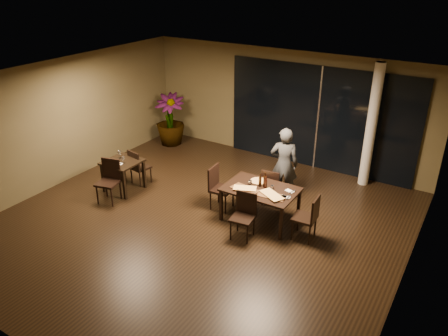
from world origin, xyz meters
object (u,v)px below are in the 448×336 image
at_px(chair_main_near, 244,213).
at_px(diner, 284,164).
at_px(main_table, 261,192).
at_px(chair_main_left, 218,185).
at_px(side_table, 123,166).
at_px(chair_main_far, 271,186).
at_px(potted_plant, 170,120).
at_px(bottle_b, 266,183).
at_px(bottle_c, 265,180).
at_px(chair_main_right, 309,216).
at_px(bottle_a, 260,180).
at_px(chair_side_far, 138,165).
at_px(chair_side_near, 109,178).

relative_size(chair_main_near, diner, 0.54).
height_order(main_table, chair_main_left, chair_main_left).
distance_m(main_table, side_table, 3.44).
bearing_deg(chair_main_left, chair_main_far, -58.58).
relative_size(diner, potted_plant, 1.14).
bearing_deg(bottle_b, diner, 94.11).
bearing_deg(bottle_b, chair_main_left, -177.04).
height_order(chair_main_left, diner, diner).
relative_size(potted_plant, bottle_c, 4.63).
height_order(chair_main_right, potted_plant, potted_plant).
height_order(main_table, bottle_c, bottle_c).
xyz_separation_m(bottle_a, bottle_b, (0.14, -0.03, -0.00)).
height_order(diner, bottle_b, diner).
relative_size(chair_side_far, bottle_b, 3.23).
height_order(main_table, side_table, same).
bearing_deg(chair_side_far, main_table, -168.45).
bearing_deg(side_table, diner, 25.22).
height_order(chair_main_near, bottle_c, bottle_c).
distance_m(chair_main_far, bottle_c, 0.72).
bearing_deg(chair_main_near, potted_plant, 137.05).
relative_size(potted_plant, bottle_a, 5.44).
bearing_deg(chair_main_right, bottle_c, -105.30).
bearing_deg(side_table, chair_side_near, -80.61).
bearing_deg(diner, side_table, 5.10).
bearing_deg(side_table, chair_main_far, 19.47).
bearing_deg(potted_plant, bottle_b, -28.56).
bearing_deg(chair_side_near, bottle_c, 4.90).
bearing_deg(bottle_b, chair_main_right, -9.17).
bearing_deg(main_table, chair_main_right, -6.26).
distance_m(chair_main_left, diner, 1.56).
height_order(main_table, chair_side_far, chair_side_far).
relative_size(chair_main_near, bottle_c, 2.82).
xyz_separation_m(chair_main_right, bottle_b, (-1.05, 0.17, 0.36)).
xyz_separation_m(main_table, potted_plant, (-4.27, 2.42, 0.09)).
bearing_deg(chair_main_far, diner, -105.48).
height_order(chair_main_left, chair_side_far, chair_main_left).
height_order(main_table, chair_main_near, chair_main_near).
xyz_separation_m(main_table, side_table, (-3.40, -0.50, -0.05)).
relative_size(chair_side_far, potted_plant, 0.58).
relative_size(chair_main_left, bottle_a, 3.49).
distance_m(chair_main_right, chair_side_far, 4.44).
distance_m(main_table, chair_main_right, 1.15).
height_order(chair_main_right, chair_side_near, chair_side_near).
distance_m(chair_main_far, bottle_b, 0.76).
bearing_deg(chair_main_right, chair_side_near, -81.88).
xyz_separation_m(chair_main_right, bottle_a, (-1.19, 0.20, 0.36)).
bearing_deg(bottle_a, diner, 86.31).
distance_m(main_table, chair_side_near, 3.47).
height_order(chair_side_near, bottle_c, bottle_c).
relative_size(main_table, chair_main_left, 1.53).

